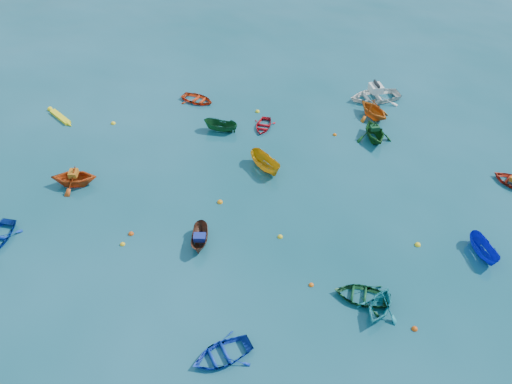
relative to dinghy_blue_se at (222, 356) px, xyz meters
The scene contains 28 objects.
ground 8.19m from the dinghy_blue_se, 133.03° to the left, with size 160.00×160.00×0.00m, color #0A404B.
sampan_brown_mid 8.00m from the dinghy_blue_se, 137.64° to the left, with size 1.01×2.67×1.03m, color brown.
dinghy_blue_se is the anchor object (origin of this frame).
dinghy_orange_w 17.45m from the dinghy_blue_se, 164.61° to the left, with size 2.75×3.19×1.68m, color #CA4513.
sampan_yellow_mid 15.38m from the dinghy_blue_se, 115.95° to the left, with size 1.21×3.22×1.24m, color #C98C11.
dinghy_green_e 8.53m from the dinghy_blue_se, 60.44° to the left, with size 2.25×3.14×0.65m, color #0F4120.
dinghy_cyan_se 8.93m from the dinghy_blue_se, 52.88° to the left, with size 2.32×2.69×1.42m, color teal.
dinghy_red_nw 24.88m from the dinghy_blue_se, 132.94° to the left, with size 2.15×3.00×0.62m, color red.
dinghy_green_n 21.96m from the dinghy_blue_se, 94.80° to the left, with size 2.77×3.21×1.69m, color #104515.
sampan_blue_far 17.06m from the dinghy_blue_se, 58.85° to the left, with size 1.03×2.74×1.06m, color #0F1AC1.
dinghy_red_far 20.74m from the dinghy_blue_se, 118.63° to the left, with size 1.79×2.51×0.52m, color red.
dinghy_orange_far 25.02m from the dinghy_blue_se, 97.52° to the left, with size 2.72×3.16×1.66m, color #CB5C13.
sampan_green_far 20.12m from the dinghy_blue_se, 128.26° to the left, with size 1.04×2.75×1.07m, color #10451E.
kayak_yellow 26.42m from the dinghy_blue_se, 158.87° to the left, with size 0.48×3.37×0.33m, color yellow, non-canonical shape.
motorboat_white 27.84m from the dinghy_blue_se, 99.06° to the left, with size 3.24×4.52×1.54m, color silver.
tarp_blue_a 7.89m from the dinghy_blue_se, 137.90° to the left, with size 0.74×0.56×0.36m, color navy.
tarp_orange_a 17.45m from the dinghy_blue_se, 164.48° to the left, with size 0.75×0.57×0.37m, color #C46314.
tarp_green_b 22.07m from the dinghy_blue_se, 94.96° to the left, with size 0.68×0.51×0.33m, color #114522.
buoy_or_a 10.64m from the dinghy_blue_se, 161.19° to the left, with size 0.36×0.36×0.36m, color #CF460B.
buoy_ye_a 10.16m from the dinghy_blue_se, 165.83° to the left, with size 0.33×0.33×0.33m, color yellow.
buoy_or_b 6.71m from the dinghy_blue_se, 77.53° to the left, with size 0.31×0.31×0.31m, color #F6600D.
buoy_ye_b 23.43m from the dinghy_blue_se, 150.60° to the left, with size 0.39×0.39×0.39m, color yellow.
buoy_or_c 11.60m from the dinghy_blue_se, 128.68° to the left, with size 0.39×0.39×0.39m, color orange.
buoy_ye_c 8.96m from the dinghy_blue_se, 103.62° to the left, with size 0.34×0.34×0.34m, color yellow.
buoy_or_d 10.37m from the dinghy_blue_se, 43.99° to the left, with size 0.34×0.34×0.34m, color #D3480B.
buoy_ye_d 23.02m from the dinghy_blue_se, 120.43° to the left, with size 0.38×0.38×0.38m, color yellow.
buoy_or_e 21.14m from the dinghy_blue_se, 102.61° to the left, with size 0.32×0.32×0.32m, color #D65F0B.
buoy_ye_e 14.12m from the dinghy_blue_se, 67.87° to the left, with size 0.38×0.38×0.38m, color yellow.
Camera 1 is at (14.72, -15.95, 23.29)m, focal length 35.00 mm.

